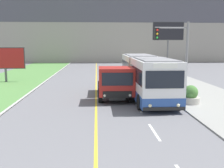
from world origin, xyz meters
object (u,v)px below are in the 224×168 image
Objects in this scene: billboard_small at (5,59)px; planter_round_second at (170,84)px; planter_round_near at (191,96)px; city_bus at (145,76)px; traffic_light_mast at (177,52)px; billboard_large at (168,33)px; dump_truck at (115,83)px.

billboard_small reaches higher than planter_round_second.
city_bus is at bearing 125.69° from planter_round_near.
traffic_light_mast is 0.75× the size of billboard_large.
dump_truck is at bearing 158.62° from planter_round_near.
traffic_light_mast reaches higher than dump_truck.
billboard_small is at bearing 158.62° from planter_round_second.
city_bus is 3.35m from planter_round_second.
planter_round_near is (-4.52, -22.72, -5.09)m from billboard_large.
planter_round_near is at bearing -91.02° from planter_round_second.
city_bus is at bearing -110.04° from billboard_large.
planter_round_second is (-4.43, -17.37, -5.12)m from billboard_large.
city_bus reaches higher than dump_truck.
traffic_light_mast is at bearing -102.21° from planter_round_second.
traffic_light_mast is at bearing -67.57° from city_bus.
city_bus is 4.39m from planter_round_near.
billboard_large is (5.58, 22.72, 2.16)m from traffic_light_mast.
planter_round_second is (5.12, 3.38, -0.66)m from dump_truck.
planter_round_second is (0.10, 5.35, -0.03)m from planter_round_near.
traffic_light_mast is at bearing -37.70° from billboard_small.
traffic_light_mast is at bearing 179.93° from planter_round_near.
city_bus is 9.73× the size of planter_round_near.
planter_round_near is at bearing -21.38° from dump_truck.
city_bus is 20.89m from billboard_large.
billboard_large reaches higher than dump_truck.
traffic_light_mast is (3.96, -1.97, 2.29)m from dump_truck.
dump_truck is 1.14× the size of traffic_light_mast.
city_bus is 1.65× the size of billboard_large.
billboard_small is (-20.80, -10.96, -3.19)m from billboard_large.
billboard_large is 23.73m from billboard_small.
planter_round_second is at bearing -21.38° from billboard_small.
billboard_large is (7.02, 19.24, 4.12)m from city_bus.
planter_round_second is (1.16, 5.35, -2.95)m from traffic_light_mast.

